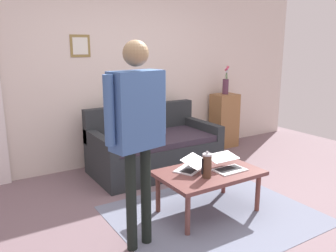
# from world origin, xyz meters

# --- Properties ---
(ground_plane) EXTENTS (7.68, 7.68, 0.00)m
(ground_plane) POSITION_xyz_m (0.00, 0.00, 0.00)
(ground_plane) COLOR slate
(area_rug) EXTENTS (1.98, 1.64, 0.01)m
(area_rug) POSITION_xyz_m (-0.12, -0.06, 0.00)
(area_rug) COLOR slate
(area_rug) RESTS_ON ground_plane
(back_wall) EXTENTS (7.04, 0.11, 2.70)m
(back_wall) POSITION_xyz_m (0.00, -2.20, 1.35)
(back_wall) COLOR beige
(back_wall) RESTS_ON ground_plane
(couch) EXTENTS (1.70, 0.93, 0.88)m
(couch) POSITION_xyz_m (-0.25, -1.54, 0.30)
(couch) COLOR #282C2F
(couch) RESTS_ON ground_plane
(coffee_table) EXTENTS (1.04, 0.68, 0.45)m
(coffee_table) POSITION_xyz_m (-0.12, -0.16, 0.40)
(coffee_table) COLOR brown
(coffee_table) RESTS_ON ground_plane
(laptop_left) EXTENTS (0.39, 0.39, 0.15)m
(laptop_left) POSITION_xyz_m (0.02, -0.27, 0.49)
(laptop_left) COLOR silver
(laptop_left) RESTS_ON coffee_table
(laptop_center) EXTENTS (0.33, 0.33, 0.13)m
(laptop_center) POSITION_xyz_m (-0.32, -0.11, 0.49)
(laptop_center) COLOR silver
(laptop_center) RESTS_ON coffee_table
(french_press) EXTENTS (0.11, 0.09, 0.27)m
(french_press) POSITION_xyz_m (-0.00, -0.04, 0.57)
(french_press) COLOR #4C3323
(french_press) RESTS_ON coffee_table
(side_shelf) EXTENTS (0.42, 0.32, 0.91)m
(side_shelf) POSITION_xyz_m (-1.87, -1.92, 0.45)
(side_shelf) COLOR #94643B
(side_shelf) RESTS_ON ground_plane
(flower_vase) EXTENTS (0.11, 0.10, 0.47)m
(flower_vase) POSITION_xyz_m (-1.87, -1.92, 1.07)
(flower_vase) COLOR #562F44
(flower_vase) RESTS_ON side_shelf
(person_standing) EXTENTS (0.61, 0.28, 1.75)m
(person_standing) POSITION_xyz_m (0.78, 0.02, 1.12)
(person_standing) COLOR black
(person_standing) RESTS_ON ground_plane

